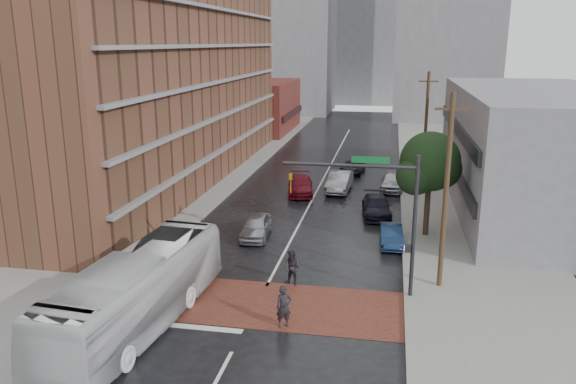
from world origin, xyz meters
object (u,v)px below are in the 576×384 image
Objects in this scene: car_travel_a at (256,227)px; car_parked_near at (391,235)px; transit_bus at (138,292)px; car_parked_mid at (377,206)px; suv_travel at (353,167)px; pedestrian_b at (292,268)px; car_travel_c at (300,185)px; car_travel_b at (340,182)px; pedestrian_a at (284,307)px; car_parked_far at (392,181)px.

car_travel_a reaches higher than car_parked_near.
transit_bus reaches higher than car_parked_mid.
transit_bus is at bearing -96.43° from suv_travel.
pedestrian_b is at bearing 49.22° from transit_bus.
car_travel_b is at bearing 14.45° from car_travel_c.
pedestrian_a is 24.06m from car_travel_b.
pedestrian_a is 0.38× the size of car_travel_c.
suv_travel is 13.72m from car_parked_mid.
pedestrian_a is at bearing -96.80° from car_parked_far.
car_travel_c is at bearing -108.27° from suv_travel.
car_travel_a reaches higher than suv_travel.
car_travel_c is at bearing -152.35° from car_travel_b.
pedestrian_a is (6.29, 1.21, -0.74)m from transit_bus.
car_travel_c reaches higher than car_parked_mid.
pedestrian_b is 0.49× the size of car_parked_near.
car_travel_b is (0.61, 19.55, -0.11)m from pedestrian_b.
car_parked_far reaches higher than suv_travel.
car_parked_near is 0.79× the size of car_parked_mid.
suv_travel is (7.08, 32.15, -1.11)m from transit_bus.
car_parked_near is 0.82× the size of car_parked_far.
car_parked_mid is (-1.10, 6.00, 0.07)m from car_parked_near.
car_parked_mid is at bearing -72.59° from suv_travel.
car_parked_mid is (3.32, -6.55, -0.13)m from car_travel_b.
car_parked_far is (5.03, 20.72, -0.15)m from pedestrian_b.
transit_bus reaches higher than pedestrian_b.
transit_bus is at bearing -107.72° from car_travel_c.
car_parked_mid is 1.04× the size of car_parked_far.
pedestrian_b is at bearing -65.81° from car_travel_a.
transit_bus is at bearing -123.67° from car_parked_mid.
pedestrian_a reaches higher than car_parked_mid.
car_parked_near is at bearing -2.58° from car_travel_a.
car_travel_c reaches higher than car_travel_a.
pedestrian_b is at bearing -128.65° from car_parked_near.
transit_bus is 3.20× the size of car_parked_near.
car_travel_b is (0.18, 24.05, -0.13)m from pedestrian_a.
suv_travel is 1.12× the size of car_parked_near.
transit_bus is 6.35× the size of pedestrian_a.
transit_bus is 16.78m from car_parked_near.
car_parked_far is (4.61, 25.22, -0.17)m from pedestrian_a.
pedestrian_b is 0.39× the size of car_parked_mid.
pedestrian_a is 22.84m from car_travel_c.
pedestrian_b reaches higher than car_travel_c.
car_parked_far is at bearing 54.59° from car_travel_a.
car_parked_near is (8.63, 0.14, -0.09)m from car_travel_a.
car_travel_a is (2.26, 12.57, -0.98)m from transit_bus.
pedestrian_a is 25.63m from car_parked_far.
car_travel_c is at bearing -157.66° from car_parked_far.
car_travel_c is 1.08× the size of car_parked_far.
car_parked_near is at bearing -86.45° from car_parked_far.
car_travel_c is (3.34, 23.85, -0.97)m from transit_bus.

